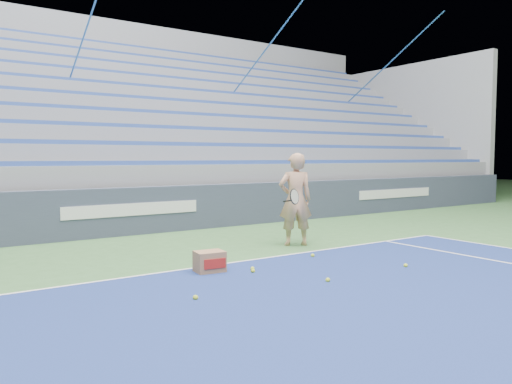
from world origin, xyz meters
The scene contains 10 objects.
sponsor_barrier centered at (0.00, 15.88, 0.55)m, with size 30.00×0.32×1.10m.
bleachers centered at (0.00, 21.60, 2.36)m, with size 31.00×9.15×7.30m.
tennis_player centered at (2.25, 12.64, 0.94)m, with size 1.01×0.97×1.88m.
ball_box centered at (-0.35, 11.52, 0.17)m, with size 0.48×0.39×0.33m.
tennis_ball_0 centered at (2.45, 10.02, 0.03)m, with size 0.07×0.07×0.07m, color #C5DB2C.
tennis_ball_1 centered at (0.18, 11.09, 0.03)m, with size 0.07×0.07×0.07m, color #C5DB2C.
tennis_ball_2 centered at (1.74, 11.50, 0.03)m, with size 0.07×0.07×0.07m, color #C5DB2C.
tennis_ball_3 centered at (-1.24, 10.29, 0.03)m, with size 0.07×0.07×0.07m, color #C5DB2C.
tennis_ball_4 centered at (0.26, 11.23, 0.03)m, with size 0.07×0.07×0.07m, color #C5DB2C.
tennis_ball_5 centered at (0.74, 10.01, 0.03)m, with size 0.07×0.07×0.07m, color #C5DB2C.
Camera 1 is at (-4.08, 4.78, 1.79)m, focal length 35.00 mm.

